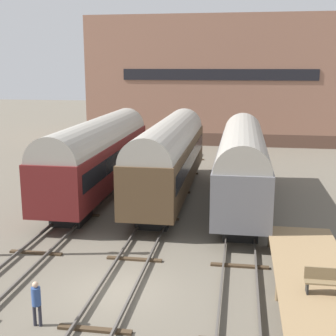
# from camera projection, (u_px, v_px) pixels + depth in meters

# --- Properties ---
(ground_plane) EXTENTS (200.00, 200.00, 0.00)m
(ground_plane) POSITION_uv_depth(u_px,v_px,m) (118.00, 290.00, 18.84)
(ground_plane) COLOR #60594C
(track_left) EXTENTS (2.60, 60.00, 0.26)m
(track_left) POSITION_uv_depth(u_px,v_px,m) (5.00, 278.00, 19.54)
(track_left) COLOR #4C4742
(track_left) RESTS_ON ground
(track_middle) EXTENTS (2.60, 60.00, 0.26)m
(track_middle) POSITION_uv_depth(u_px,v_px,m) (117.00, 287.00, 18.81)
(track_middle) COLOR #4C4742
(track_middle) RESTS_ON ground
(track_right) EXTENTS (2.60, 60.00, 0.26)m
(track_right) POSITION_uv_depth(u_px,v_px,m) (239.00, 296.00, 18.07)
(track_right) COLOR #4C4742
(track_right) RESTS_ON ground
(train_car_grey) EXTENTS (2.99, 15.75, 5.26)m
(train_car_grey) POSITION_uv_depth(u_px,v_px,m) (242.00, 161.00, 29.26)
(train_car_grey) COLOR black
(train_car_grey) RESTS_ON ground
(train_car_brown) EXTENTS (3.08, 16.92, 5.36)m
(train_car_brown) POSITION_uv_depth(u_px,v_px,m) (169.00, 154.00, 31.39)
(train_car_brown) COLOR black
(train_car_brown) RESTS_ON ground
(train_car_maroon) EXTENTS (3.11, 16.85, 5.36)m
(train_car_maroon) POSITION_uv_depth(u_px,v_px,m) (98.00, 153.00, 31.80)
(train_car_maroon) COLOR black
(train_car_maroon) RESTS_ON ground
(station_platform) EXTENTS (2.99, 11.26, 1.05)m
(station_platform) POSITION_uv_depth(u_px,v_px,m) (315.00, 279.00, 17.62)
(station_platform) COLOR #8C704C
(station_platform) RESTS_ON ground
(bench) EXTENTS (1.40, 0.40, 0.91)m
(bench) POSITION_uv_depth(u_px,v_px,m) (325.00, 280.00, 16.29)
(bench) COLOR brown
(bench) RESTS_ON station_platform
(person_worker) EXTENTS (0.32, 0.32, 1.65)m
(person_worker) POSITION_uv_depth(u_px,v_px,m) (36.00, 300.00, 16.05)
(person_worker) COLOR #282833
(person_worker) RESTS_ON ground
(warehouse_building) EXTENTS (30.26, 11.70, 14.31)m
(warehouse_building) POSITION_uv_depth(u_px,v_px,m) (221.00, 80.00, 56.50)
(warehouse_building) COLOR brown
(warehouse_building) RESTS_ON ground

